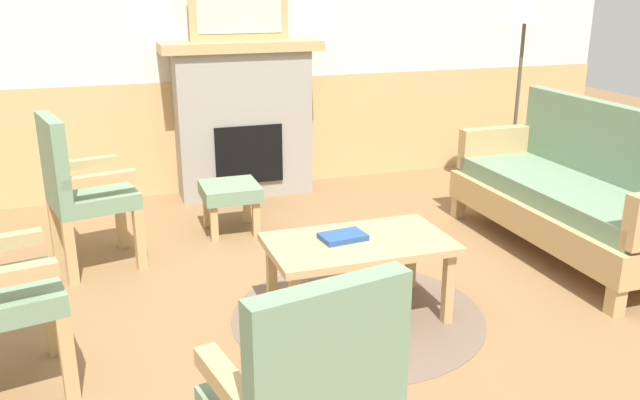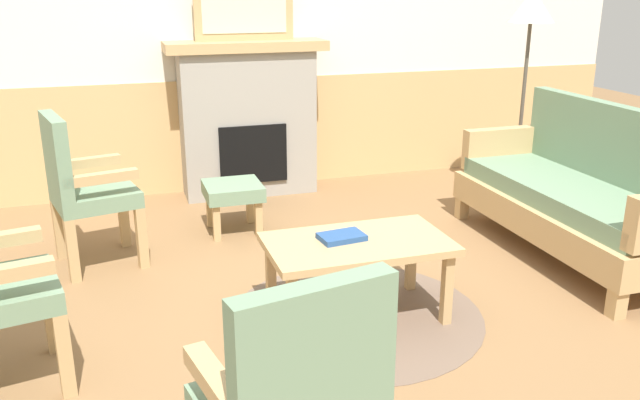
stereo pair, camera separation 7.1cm
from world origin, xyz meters
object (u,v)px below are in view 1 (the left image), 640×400
Objects in this scene: book_on_table at (343,236)px; floor_lamp_by_couch at (525,19)px; couch at (573,195)px; footstool at (230,194)px; armchair_by_window_left at (79,186)px; coffee_table at (359,250)px; framed_picture at (239,5)px; fireplace at (243,118)px.

floor_lamp_by_couch is (2.10, 1.54, 1.00)m from book_on_table.
couch is 1.80m from book_on_table.
couch is 2.34m from footstool.
armchair_by_window_left is 0.58× the size of floor_lamp_by_couch.
coffee_table reaches higher than footstool.
footstool is at bearing 18.06° from armchair_by_window_left.
framed_picture is at bearing 43.29° from armchair_by_window_left.
book_on_table is at bearing -89.80° from fireplace.
coffee_table is at bearing -87.99° from fireplace.
fireplace is at bearing -90.00° from framed_picture.
armchair_by_window_left is (-3.07, 0.76, 0.14)m from couch.
footstool is 2.68m from floor_lamp_by_couch.
fireplace reaches higher than armchair_by_window_left.
framed_picture is at bearing 131.71° from couch.
floor_lamp_by_couch reaches higher than couch.
couch and armchair_by_window_left have the same top height.
coffee_table is at bearing -141.91° from floor_lamp_by_couch.
coffee_table is 0.57× the size of floor_lamp_by_couch.
couch is 1.73m from coffee_table.
fireplace is 1.02m from footstool.
framed_picture is 0.83× the size of coffee_table.
armchair_by_window_left is at bearing -172.95° from floor_lamp_by_couch.
armchair_by_window_left is at bearing -161.94° from footstool.
framed_picture is at bearing 159.15° from floor_lamp_by_couch.
floor_lamp_by_couch is (0.34, 1.18, 1.05)m from couch.
book_on_table reaches higher than coffee_table.
floor_lamp_by_couch reaches higher than fireplace.
armchair_by_window_left is (-1.30, -1.22, -0.11)m from fireplace.
armchair_by_window_left is 3.55m from floor_lamp_by_couch.
couch is at bearing -27.59° from footstool.
couch is (1.77, -1.98, -0.26)m from fireplace.
footstool is at bearing -108.82° from fireplace.
book_on_table is (0.01, -2.34, -1.10)m from framed_picture.
fireplace is 3.25× the size of footstool.
framed_picture is 0.82× the size of armchair_by_window_left.
footstool is at bearing -108.81° from framed_picture.
armchair_by_window_left is at bearing 139.90° from coffee_table.
footstool is at bearing 102.30° from book_on_table.
book_on_table is at bearing 150.32° from coffee_table.
framed_picture is 2.59m from book_on_table.
couch reaches higher than book_on_table.
footstool is (-0.39, 1.49, -0.10)m from coffee_table.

